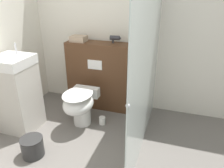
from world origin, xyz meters
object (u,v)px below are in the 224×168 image
at_px(sink_vanity, 17,94).
at_px(waste_bin, 32,147).
at_px(toilet, 80,104).
at_px(hair_drier, 115,38).

distance_m(sink_vanity, waste_bin, 0.77).
height_order(toilet, waste_bin, toilet).
relative_size(sink_vanity, hair_drier, 6.99).
distance_m(toilet, waste_bin, 0.80).
bearing_deg(toilet, hair_drier, 65.09).
relative_size(sink_vanity, waste_bin, 4.50).
bearing_deg(hair_drier, sink_vanity, -138.50).
height_order(toilet, sink_vanity, sink_vanity).
xyz_separation_m(toilet, waste_bin, (-0.27, -0.73, -0.21)).
height_order(hair_drier, waste_bin, hair_drier).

